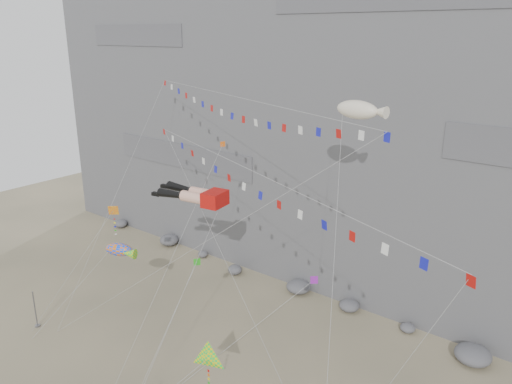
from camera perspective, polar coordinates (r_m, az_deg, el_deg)
ground at (r=43.30m, az=-8.39°, el=-19.92°), size 120.00×120.00×0.00m
cliff at (r=60.66m, az=13.63°, el=16.05°), size 80.00×28.00×50.00m
talus_boulders at (r=54.00m, az=4.88°, el=-10.76°), size 60.00×3.00×1.20m
anchor_pole_left at (r=51.80m, az=-23.93°, el=-12.14°), size 0.12×0.12×3.66m
legs_kite at (r=41.86m, az=-6.88°, el=-0.37°), size 8.72×13.84×18.55m
flag_banner_upper at (r=40.99m, az=-2.17°, el=10.76°), size 31.44×17.57×27.18m
flag_banner_lower at (r=34.69m, az=-0.47°, el=2.42°), size 33.25×13.83×20.02m
harlequin_kite at (r=45.94m, az=-16.02°, el=-2.08°), size 6.44×7.27×13.97m
fish_windsock at (r=47.60m, az=-15.39°, el=-6.37°), size 6.15×8.54×11.04m
delta_kite at (r=34.37m, az=-5.56°, el=-18.45°), size 6.35×5.30×9.09m
blimp_windsock at (r=37.48m, az=11.48°, el=9.14°), size 7.76×13.63×25.07m
small_kite_a at (r=41.84m, az=-4.21°, el=4.62°), size 1.13×13.24×21.53m
small_kite_b at (r=35.82m, az=6.36°, el=-10.19°), size 9.05×10.13×15.91m
small_kite_c at (r=39.87m, az=-6.85°, el=-8.14°), size 1.40×9.13×12.40m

